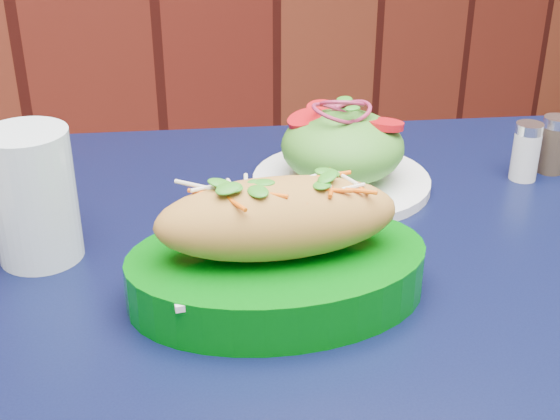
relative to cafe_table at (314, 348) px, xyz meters
name	(u,v)px	position (x,y,z in m)	size (l,w,h in m)	color
cafe_table	(314,348)	(0.00, 0.00, 0.00)	(1.04, 1.04, 0.75)	black
banh_mi_basket	(277,252)	(-0.05, -0.02, 0.14)	(0.31, 0.25, 0.13)	#006109
salad_plate	(342,154)	(0.13, 0.16, 0.13)	(0.21, 0.21, 0.11)	white
water_glass	(33,196)	(-0.22, 0.16, 0.15)	(0.08, 0.08, 0.13)	silver
salt_shaker	(526,152)	(0.33, 0.07, 0.12)	(0.03, 0.03, 0.07)	white
pepper_shaker	(553,145)	(0.38, 0.07, 0.12)	(0.03, 0.03, 0.07)	#3F3326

